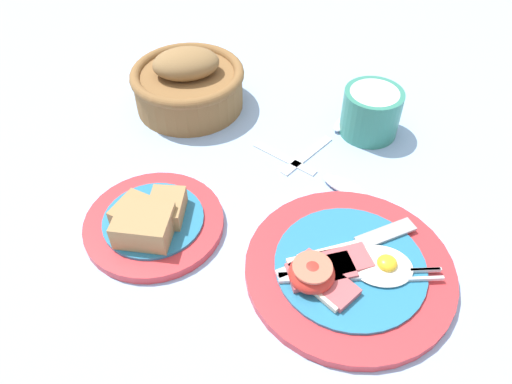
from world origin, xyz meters
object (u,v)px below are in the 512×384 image
breakfast_plate (346,267)px  bread_plate (152,221)px  teaspoon_by_saucer (329,179)px  sugar_cup (371,111)px  bread_basket (188,83)px  teaspoon_near_cup (338,129)px

breakfast_plate → bread_plate: (-0.24, 0.03, 0.01)m
bread_plate → teaspoon_by_saucer: 0.25m
sugar_cup → bread_basket: bearing=173.5°
bread_basket → teaspoon_near_cup: bread_basket is taller
sugar_cup → teaspoon_near_cup: sugar_cup is taller
bread_plate → teaspoon_near_cup: size_ratio=1.04×
bread_plate → bread_basket: (-0.01, 0.27, 0.03)m
sugar_cup → bread_basket: bread_basket is taller
breakfast_plate → teaspoon_by_saucer: breakfast_plate is taller
sugar_cup → bread_basket: (-0.29, 0.03, 0.00)m
bread_basket → teaspoon_near_cup: size_ratio=1.06×
breakfast_plate → sugar_cup: bearing=83.1°
teaspoon_by_saucer → breakfast_plate: bearing=-50.6°
breakfast_plate → bread_plate: bearing=171.8°
breakfast_plate → teaspoon_near_cup: bearing=92.6°
teaspoon_by_saucer → teaspoon_near_cup: size_ratio=1.04×
bread_plate → bread_basket: bread_basket is taller
bread_plate → sugar_cup: bearing=40.7°
sugar_cup → teaspoon_by_saucer: (-0.06, -0.12, -0.03)m
breakfast_plate → bread_basket: bread_basket is taller
teaspoon_near_cup → breakfast_plate: bearing=-142.6°
breakfast_plate → bread_plate: 0.24m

